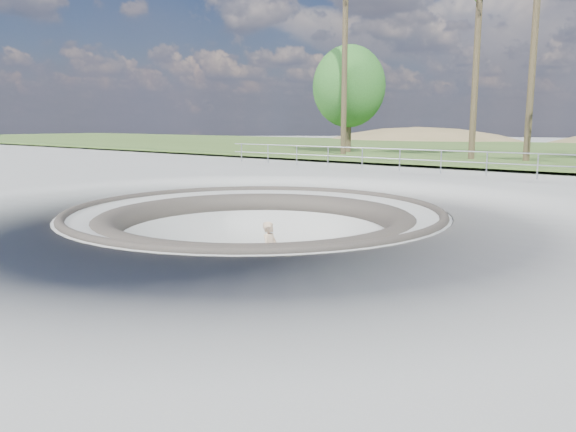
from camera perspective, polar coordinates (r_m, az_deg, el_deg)
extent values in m
plane|color=#A4A59F|center=(15.37, -3.32, 0.58)|extent=(180.00, 180.00, 0.00)
torus|color=#A4A59F|center=(15.80, -3.25, -6.60)|extent=(14.00, 14.00, 4.00)
cylinder|color=#A4A59F|center=(15.79, -3.26, -6.43)|extent=(6.60, 6.60, 0.10)
torus|color=#464138|center=(15.37, -3.32, 0.50)|extent=(10.24, 10.24, 0.24)
torus|color=#464138|center=(15.44, -3.31, -1.07)|extent=(8.91, 8.91, 0.81)
cube|color=#435D25|center=(46.40, 26.42, 5.86)|extent=(180.00, 36.00, 0.12)
ellipsoid|color=brown|center=(74.17, 13.02, 2.44)|extent=(50.40, 36.00, 23.40)
cylinder|color=#989AA0|center=(25.39, 15.33, 6.44)|extent=(25.00, 0.05, 0.05)
cylinder|color=#989AA0|center=(25.42, 15.28, 5.43)|extent=(25.00, 0.05, 0.05)
cube|color=#915B3A|center=(15.13, -1.83, -6.67)|extent=(0.75, 0.48, 0.02)
cylinder|color=#A9A9AE|center=(15.14, -1.83, -6.79)|extent=(0.09, 0.15, 0.03)
cylinder|color=#A9A9AE|center=(15.14, -1.83, -6.79)|extent=(0.09, 0.15, 0.03)
cylinder|color=silver|center=(15.14, -1.83, -6.81)|extent=(0.06, 0.05, 0.06)
cylinder|color=silver|center=(15.14, -1.83, -6.81)|extent=(0.06, 0.05, 0.06)
cylinder|color=silver|center=(15.14, -1.83, -6.81)|extent=(0.06, 0.05, 0.06)
cylinder|color=silver|center=(15.14, -1.83, -6.81)|extent=(0.06, 0.05, 0.06)
imported|color=tan|center=(14.92, -1.85, -3.67)|extent=(0.50, 0.66, 1.61)
cylinder|color=#4E422C|center=(38.06, 5.77, 15.02)|extent=(0.36, 0.36, 11.79)
cylinder|color=#4E422C|center=(34.35, 18.54, 13.88)|extent=(0.36, 0.36, 10.23)
cylinder|color=#4E422C|center=(33.96, 23.64, 14.61)|extent=(0.36, 0.36, 11.38)
cylinder|color=#4E422C|center=(40.45, 6.13, 9.43)|extent=(0.44, 0.44, 4.38)
ellipsoid|color=#27581E|center=(40.53, 6.19, 12.97)|extent=(5.23, 4.75, 5.70)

